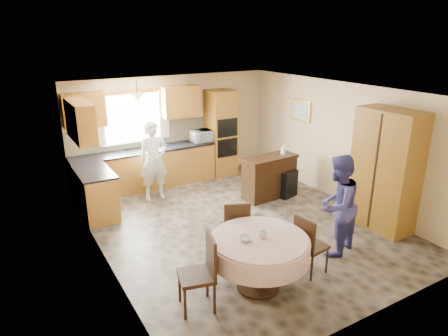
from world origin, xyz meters
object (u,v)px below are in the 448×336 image
person_sink (154,161)px  person_dining (337,205)px  cupboard (385,170)px  chair_left (203,269)px  chair_right (308,243)px  chair_back (236,227)px  oven_tower (221,133)px  sideboard (269,178)px  dining_table (259,249)px

person_sink → person_dining: 3.99m
cupboard → person_sink: bearing=132.9°
chair_left → person_dining: size_ratio=0.61×
chair_right → chair_left: bearing=78.5°
cupboard → chair_right: (-2.22, -0.51, -0.58)m
chair_back → oven_tower: bearing=-93.0°
oven_tower → person_sink: size_ratio=1.24×
sideboard → chair_back: 2.62m
chair_left → chair_right: (1.69, -0.11, -0.05)m
dining_table → chair_right: (0.82, -0.09, -0.10)m
cupboard → chair_left: bearing=-174.1°
cupboard → dining_table: size_ratio=1.58×
chair_right → person_dining: bearing=-80.3°
sideboard → chair_back: chair_back is taller
chair_back → chair_left: bearing=62.3°
sideboard → chair_right: 2.95m
cupboard → person_sink: cupboard is taller
oven_tower → sideboard: oven_tower is taller
oven_tower → cupboard: cupboard is taller
chair_back → person_dining: size_ratio=0.59×
dining_table → chair_back: bearing=80.0°
cupboard → dining_table: 3.11m
sideboard → dining_table: sideboard is taller
cupboard → chair_right: 2.35m
cupboard → chair_back: size_ratio=2.22×
chair_back → sideboard: bearing=-114.4°
sideboard → chair_back: size_ratio=1.23×
chair_left → chair_back: bearing=142.7°
dining_table → chair_right: bearing=-5.9°
sideboard → person_dining: (-0.47, -2.41, 0.40)m
dining_table → chair_right: chair_right is taller
sideboard → dining_table: 3.33m
sideboard → chair_back: (-1.95, -1.75, 0.11)m
chair_left → person_dining: 2.51m
sideboard → chair_left: chair_left is taller
chair_left → person_sink: person_sink is taller
oven_tower → chair_right: oven_tower is taller
cupboard → chair_right: bearing=-167.1°
dining_table → chair_right: size_ratio=1.48×
sideboard → chair_left: bearing=-142.7°
chair_right → person_dining: (0.80, 0.25, 0.32)m
chair_right → chair_back: bearing=28.6°
cupboard → chair_back: cupboard is taller
chair_back → person_dining: person_dining is taller
cupboard → person_dining: 1.47m
oven_tower → sideboard: 1.99m
chair_back → chair_right: (0.68, -0.92, -0.03)m
oven_tower → dining_table: 4.90m
chair_left → person_dining: person_dining is taller
chair_back → person_dining: (1.48, -0.66, 0.29)m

